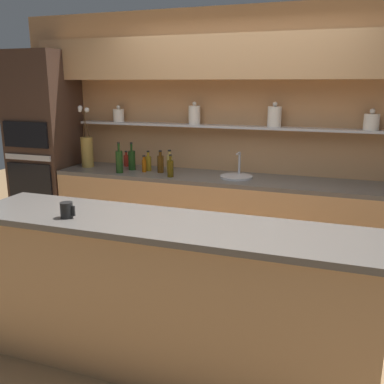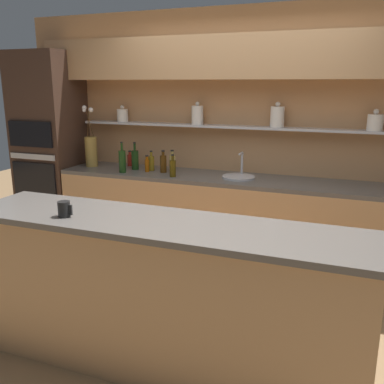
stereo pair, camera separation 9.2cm
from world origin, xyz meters
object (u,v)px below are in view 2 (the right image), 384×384
Objects in this scene: flower_vase at (91,149)px; sink_fixture at (239,176)px; bottle_sauce_6 at (147,165)px; bottle_spirit_4 at (163,163)px; bottle_spirit_3 at (172,163)px; bottle_sauce_0 at (130,160)px; bottle_oil_5 at (173,168)px; bottle_wine_7 at (135,160)px; bottle_wine_2 at (122,161)px; coffee_mug at (64,209)px; bottle_oil_1 at (151,163)px; oven_tower at (51,148)px.

flower_vase is 1.74m from sink_fixture.
bottle_spirit_4 is at bearing 10.43° from bottle_sauce_6.
bottle_spirit_4 is 0.18m from bottle_sauce_6.
bottle_spirit_3 is 1.01× the size of bottle_spirit_4.
bottle_oil_5 is at bearing -27.75° from bottle_sauce_0.
bottle_wine_7 is (-0.18, 0.07, 0.03)m from bottle_sauce_6.
bottle_wine_2 is at bearing 179.02° from bottle_oil_5.
bottle_wine_2 reaches higher than bottle_spirit_4.
bottle_spirit_3 reaches higher than bottle_oil_5.
bottle_wine_2 reaches higher than coffee_mug.
coffee_mug is (0.36, -1.98, 0.07)m from bottle_oil_1.
bottle_spirit_3 is at bearing 93.22° from coffee_mug.
bottle_oil_1 is (0.35, -0.15, 0.01)m from bottle_sauce_0.
bottle_sauce_6 is at bearing -163.46° from bottle_spirit_3.
flower_vase is 3.14× the size of bottle_oil_1.
bottle_spirit_3 is at bearing 27.98° from bottle_spirit_4.
sink_fixture is at bearing 3.34° from bottle_sauce_6.
oven_tower is at bearing -168.98° from bottle_sauce_0.
bottle_oil_1 is (0.75, 0.03, -0.11)m from flower_vase.
bottle_wine_7 is (-1.18, 0.01, 0.09)m from sink_fixture.
bottle_spirit_4 reaches higher than bottle_oil_5.
oven_tower is at bearing -179.71° from sink_fixture.
bottle_oil_5 is at bearing -20.43° from bottle_sauce_6.
bottle_wine_2 is 1.37× the size of bottle_spirit_4.
bottle_wine_7 is 2.99× the size of coffee_mug.
flower_vase is 0.92m from bottle_spirit_4.
bottle_sauce_0 is 0.81× the size of bottle_oil_1.
bottle_spirit_4 is 1.03× the size of bottle_oil_5.
bottle_sauce_6 is (-0.26, -0.08, -0.02)m from bottle_spirit_3.
bottle_spirit_4 is (0.41, 0.16, -0.03)m from bottle_wine_2.
bottle_oil_5 is at bearing -20.70° from bottle_wine_7.
sink_fixture is 1.35m from bottle_sauce_0.
oven_tower is at bearing 173.75° from bottle_oil_5.
sink_fixture is 0.83m from bottle_spirit_4.
bottle_wine_7 is (-0.36, 0.04, 0.01)m from bottle_spirit_4.
bottle_wine_7 is at bearing -176.87° from bottle_oil_1.
sink_fixture is at bearing 0.08° from flower_vase.
flower_vase is 2.09× the size of bottle_wine_2.
bottle_wine_7 is (1.11, 0.02, -0.07)m from oven_tower.
bottle_spirit_3 reaches higher than bottle_spirit_4.
bottle_oil_5 is at bearing -9.82° from flower_vase.
oven_tower is at bearing -178.85° from bottle_spirit_3.
bottle_wine_7 is (0.05, 0.19, -0.01)m from bottle_wine_2.
bottle_wine_2 is at bearing -19.50° from flower_vase.
bottle_spirit_3 is 0.80× the size of bottle_wine_7.
bottle_spirit_3 is at bearing 22.30° from bottle_wine_2.
bottle_spirit_4 is (0.51, -0.20, 0.03)m from bottle_sauce_0.
flower_vase is 2.85× the size of bottle_spirit_3.
bottle_oil_1 is at bearing 81.61° from bottle_sauce_6.
bottle_spirit_3 is at bearing 0.97° from bottle_wine_7.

